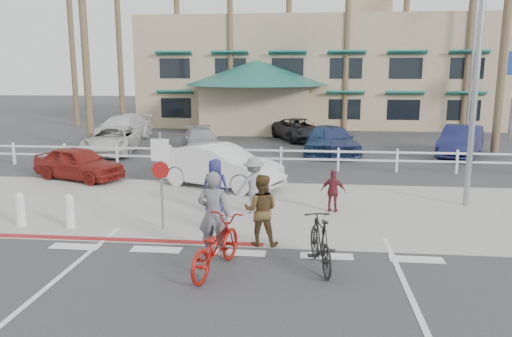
# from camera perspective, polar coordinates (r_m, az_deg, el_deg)

# --- Properties ---
(ground) EXTENTS (140.00, 140.00, 0.00)m
(ground) POSITION_cam_1_polar(r_m,az_deg,el_deg) (11.21, -2.28, -10.76)
(ground) COLOR #333335
(bike_path) EXTENTS (12.00, 16.00, 0.01)m
(bike_path) POSITION_cam_1_polar(r_m,az_deg,el_deg) (9.40, -4.10, -15.26)
(bike_path) COLOR #333335
(bike_path) RESTS_ON ground
(sidewalk_plaza) EXTENTS (22.00, 7.00, 0.01)m
(sidewalk_plaza) POSITION_cam_1_polar(r_m,az_deg,el_deg) (15.44, 0.13, -4.52)
(sidewalk_plaza) COLOR gray
(sidewalk_plaza) RESTS_ON ground
(cross_street) EXTENTS (40.00, 5.00, 0.01)m
(cross_street) POSITION_cam_1_polar(r_m,az_deg,el_deg) (19.30, 1.35, -1.33)
(cross_street) COLOR #333335
(cross_street) RESTS_ON ground
(parking_lot) EXTENTS (50.00, 16.00, 0.01)m
(parking_lot) POSITION_cam_1_polar(r_m,az_deg,el_deg) (28.63, 2.91, 2.77)
(parking_lot) COLOR #333335
(parking_lot) RESTS_ON ground
(curb_red) EXTENTS (7.00, 0.25, 0.02)m
(curb_red) POSITION_cam_1_polar(r_m,az_deg,el_deg) (13.03, -14.79, -7.90)
(curb_red) COLOR maroon
(curb_red) RESTS_ON ground
(rail_fence) EXTENTS (29.40, 0.16, 1.00)m
(rail_fence) POSITION_cam_1_polar(r_m,az_deg,el_deg) (21.13, 3.15, 1.13)
(rail_fence) COLOR silver
(rail_fence) RESTS_ON ground
(building) EXTENTS (28.00, 16.00, 11.30)m
(building) POSITION_cam_1_polar(r_m,az_deg,el_deg) (41.31, 6.87, 13.14)
(building) COLOR tan
(building) RESTS_ON ground
(sign_post) EXTENTS (0.50, 0.10, 2.90)m
(sign_post) POSITION_cam_1_polar(r_m,az_deg,el_deg) (13.34, -10.78, -0.85)
(sign_post) COLOR gray
(sign_post) RESTS_ON ground
(bollard_0) EXTENTS (0.26, 0.26, 0.95)m
(bollard_0) POSITION_cam_1_polar(r_m,az_deg,el_deg) (14.31, -20.53, -4.58)
(bollard_0) COLOR silver
(bollard_0) RESTS_ON ground
(bollard_1) EXTENTS (0.26, 0.26, 0.95)m
(bollard_1) POSITION_cam_1_polar(r_m,az_deg,el_deg) (14.98, -25.34, -4.27)
(bollard_1) COLOR silver
(bollard_1) RESTS_ON ground
(streetlight_0) EXTENTS (0.60, 2.00, 9.00)m
(streetlight_0) POSITION_cam_1_polar(r_m,az_deg,el_deg) (16.55, 24.01, 11.33)
(streetlight_0) COLOR gray
(streetlight_0) RESTS_ON ground
(streetlight_1) EXTENTS (0.60, 2.00, 9.50)m
(streetlight_1) POSITION_cam_1_polar(r_m,az_deg,el_deg) (35.85, 23.49, 11.19)
(streetlight_1) COLOR gray
(streetlight_1) RESTS_ON ground
(palm_0) EXTENTS (4.00, 4.00, 15.00)m
(palm_0) POSITION_cam_1_polar(r_m,az_deg,el_deg) (40.43, -20.43, 15.22)
(palm_0) COLOR #1E441A
(palm_0) RESTS_ON ground
(palm_1) EXTENTS (4.00, 4.00, 13.00)m
(palm_1) POSITION_cam_1_polar(r_m,az_deg,el_deg) (37.86, -15.40, 14.31)
(palm_1) COLOR #1E441A
(palm_1) RESTS_ON ground
(palm_2) EXTENTS (4.00, 4.00, 16.00)m
(palm_2) POSITION_cam_1_polar(r_m,az_deg,el_deg) (37.70, -9.03, 16.86)
(palm_2) COLOR #1E441A
(palm_2) RESTS_ON ground
(palm_3) EXTENTS (4.00, 4.00, 14.00)m
(palm_3) POSITION_cam_1_polar(r_m,az_deg,el_deg) (35.82, -2.97, 15.68)
(palm_3) COLOR #1E441A
(palm_3) RESTS_ON ground
(palm_4) EXTENTS (4.00, 4.00, 15.00)m
(palm_4) POSITION_cam_1_polar(r_m,az_deg,el_deg) (36.46, 3.76, 16.38)
(palm_4) COLOR #1E441A
(palm_4) RESTS_ON ground
(palm_5) EXTENTS (4.00, 4.00, 13.00)m
(palm_5) POSITION_cam_1_polar(r_m,az_deg,el_deg) (35.44, 10.37, 14.76)
(palm_5) COLOR #1E441A
(palm_5) RESTS_ON ground
(palm_6) EXTENTS (4.00, 4.00, 17.00)m
(palm_6) POSITION_cam_1_polar(r_m,az_deg,el_deg) (37.11, 16.83, 17.41)
(palm_6) COLOR #1E441A
(palm_6) RESTS_ON ground
(palm_7) EXTENTS (4.00, 4.00, 14.00)m
(palm_7) POSITION_cam_1_polar(r_m,az_deg,el_deg) (36.91, 23.30, 14.68)
(palm_7) COLOR #1E441A
(palm_7) RESTS_ON ground
(palm_10) EXTENTS (4.00, 4.00, 12.00)m
(palm_10) POSITION_cam_1_polar(r_m,az_deg,el_deg) (27.84, -19.05, 14.33)
(palm_10) COLOR #1E441A
(palm_10) RESTS_ON ground
(palm_11) EXTENTS (4.00, 4.00, 14.00)m
(palm_11) POSITION_cam_1_polar(r_m,az_deg,el_deg) (28.08, 26.80, 15.79)
(palm_11) COLOR #1E441A
(palm_11) RESTS_ON ground
(bike_red) EXTENTS (1.28, 2.30, 1.14)m
(bike_red) POSITION_cam_1_polar(r_m,az_deg,el_deg) (10.60, -4.66, -8.79)
(bike_red) COLOR #98110B
(bike_red) RESTS_ON ground
(rider_red) EXTENTS (0.74, 0.49, 1.99)m
(rider_red) POSITION_cam_1_polar(r_m,az_deg,el_deg) (11.31, -4.86, -5.25)
(rider_red) COLOR #5E5F63
(rider_red) RESTS_ON ground
(bike_black) EXTENTS (0.92, 2.02, 1.17)m
(bike_black) POSITION_cam_1_polar(r_m,az_deg,el_deg) (10.81, 7.38, -8.36)
(bike_black) COLOR black
(bike_black) RESTS_ON ground
(rider_black) EXTENTS (0.87, 0.69, 1.75)m
(rider_black) POSITION_cam_1_polar(r_m,az_deg,el_deg) (12.04, 0.58, -4.77)
(rider_black) COLOR #523B1F
(rider_black) RESTS_ON ground
(pedestrian_a) EXTENTS (1.24, 0.98, 1.68)m
(pedestrian_a) POSITION_cam_1_polar(r_m,az_deg,el_deg) (14.72, -0.24, -1.95)
(pedestrian_a) COLOR gray
(pedestrian_a) RESTS_ON ground
(pedestrian_child) EXTENTS (0.79, 0.44, 1.27)m
(pedestrian_child) POSITION_cam_1_polar(r_m,az_deg,el_deg) (15.06, 8.83, -2.59)
(pedestrian_child) COLOR maroon
(pedestrian_child) RESTS_ON ground
(pedestrian_b) EXTENTS (0.83, 0.58, 1.62)m
(pedestrian_b) POSITION_cam_1_polar(r_m,az_deg,el_deg) (14.88, -4.69, -1.97)
(pedestrian_b) COLOR navy
(pedestrian_b) RESTS_ON ground
(car_white_sedan) EXTENTS (4.97, 3.38, 1.55)m
(car_white_sedan) POSITION_cam_1_polar(r_m,az_deg,el_deg) (18.11, -4.19, 0.30)
(car_white_sedan) COLOR silver
(car_white_sedan) RESTS_ON ground
(car_red_compact) EXTENTS (4.06, 2.77, 1.28)m
(car_red_compact) POSITION_cam_1_polar(r_m,az_deg,el_deg) (20.52, -19.60, 0.59)
(car_red_compact) COLOR maroon
(car_red_compact) RESTS_ON ground
(lot_car_0) EXTENTS (2.93, 5.21, 1.37)m
(lot_car_0) POSITION_cam_1_polar(r_m,az_deg,el_deg) (26.31, -16.07, 3.11)
(lot_car_0) COLOR silver
(lot_car_0) RESTS_ON ground
(lot_car_1) EXTENTS (3.01, 4.58, 1.23)m
(lot_car_1) POSITION_cam_1_polar(r_m,az_deg,el_deg) (25.82, -6.28, 3.18)
(lot_car_1) COLOR #9A9BA0
(lot_car_1) RESTS_ON ground
(lot_car_2) EXTENTS (2.94, 4.72, 1.50)m
(lot_car_2) POSITION_cam_1_polar(r_m,az_deg,el_deg) (25.27, 8.78, 3.24)
(lot_car_2) COLOR navy
(lot_car_2) RESTS_ON ground
(lot_car_3) EXTENTS (3.35, 4.88, 1.52)m
(lot_car_3) POSITION_cam_1_polar(r_m,az_deg,el_deg) (26.47, 22.38, 2.91)
(lot_car_3) COLOR #191E4D
(lot_car_3) RESTS_ON ground
(lot_car_4) EXTENTS (2.69, 5.41, 1.51)m
(lot_car_4) POSITION_cam_1_polar(r_m,az_deg,el_deg) (30.76, -15.12, 4.40)
(lot_car_4) COLOR silver
(lot_car_4) RESTS_ON ground
(lot_car_5) EXTENTS (3.80, 5.15, 1.30)m
(lot_car_5) POSITION_cam_1_polar(r_m,az_deg,el_deg) (30.27, 4.92, 4.44)
(lot_car_5) COLOR black
(lot_car_5) RESTS_ON ground
(lot_car_6) EXTENTS (2.26, 4.59, 1.50)m
(lot_car_6) POSITION_cam_1_polar(r_m,az_deg,el_deg) (25.35, 7.86, 3.30)
(lot_car_6) COLOR navy
(lot_car_6) RESTS_ON ground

